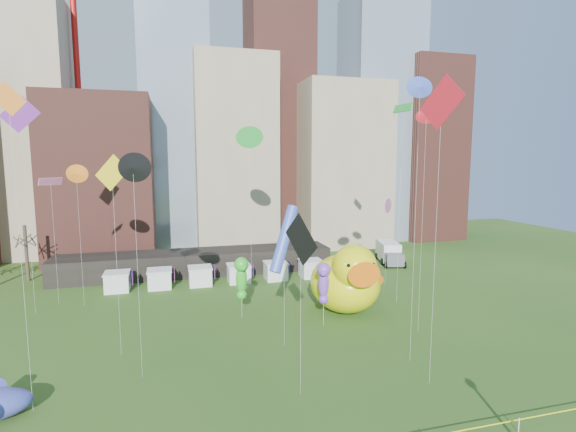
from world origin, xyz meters
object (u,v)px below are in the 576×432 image
object	(u,v)px
small_duck	(366,284)
seahorse_purple	(324,280)
seahorse_green	(242,275)
big_duck	(347,280)
box_truck	(389,252)

from	to	relation	value
small_duck	seahorse_purple	bearing A→B (deg)	-161.17
small_duck	seahorse_purple	xyz separation A→B (m)	(-7.99, -7.37, 3.05)
seahorse_green	small_duck	bearing A→B (deg)	13.66
small_duck	seahorse_purple	distance (m)	11.29
small_duck	seahorse_purple	size ratio (longest dim) A/B	0.76
big_duck	seahorse_purple	world-z (taller)	big_duck
big_duck	box_truck	world-z (taller)	big_duck
seahorse_purple	box_truck	xyz separation A→B (m)	(18.86, 21.95, -2.95)
small_duck	box_truck	distance (m)	18.19
small_duck	seahorse_purple	world-z (taller)	seahorse_purple
small_duck	box_truck	size ratio (longest dim) A/B	0.60
seahorse_green	seahorse_purple	bearing A→B (deg)	-28.39
seahorse_green	seahorse_purple	world-z (taller)	seahorse_green
box_truck	seahorse_purple	bearing A→B (deg)	-116.76
seahorse_purple	seahorse_green	bearing A→B (deg)	171.60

